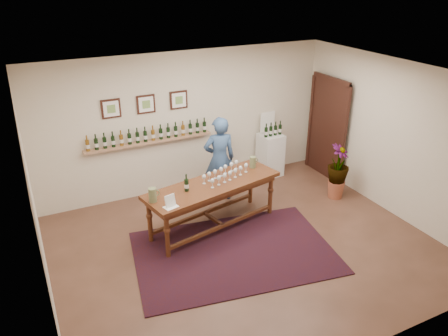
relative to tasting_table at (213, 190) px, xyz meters
name	(u,v)px	position (x,y,z in m)	size (l,w,h in m)	color
ground	(245,247)	(0.21, -0.79, -0.73)	(6.00, 6.00, 0.00)	#4C3021
room_shell	(293,130)	(2.32, 1.07, 0.39)	(6.00, 6.00, 6.00)	beige
rug	(234,252)	(-0.03, -0.86, -0.72)	(3.15, 2.10, 0.02)	#42120B
tasting_table	(213,190)	(0.00, 0.00, 0.00)	(2.53, 1.26, 0.86)	#452011
table_glasses	(225,173)	(0.28, 0.11, 0.22)	(1.29, 0.30, 0.18)	silver
table_bottles	(185,181)	(-0.50, -0.01, 0.29)	(0.31, 0.18, 0.33)	black
pitcher_left	(153,195)	(-1.11, -0.16, 0.24)	(0.15, 0.15, 0.23)	#676F45
pitcher_right	(253,162)	(0.93, 0.28, 0.23)	(0.13, 0.13, 0.21)	#676F45
menu_card	(170,201)	(-0.92, -0.43, 0.23)	(0.21, 0.15, 0.19)	white
display_pedestal	(270,155)	(2.03, 1.43, -0.26)	(0.47, 0.47, 0.93)	white
pedestal_bottles	(273,129)	(2.04, 1.36, 0.35)	(0.29, 0.08, 0.29)	black
info_sign	(268,122)	(2.02, 1.58, 0.45)	(0.36, 0.02, 0.49)	white
potted_plant	(338,172)	(2.65, -0.07, -0.17)	(0.70, 0.70, 0.96)	#A35236
person	(219,159)	(0.55, 0.91, 0.12)	(0.62, 0.41, 1.69)	#334F79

